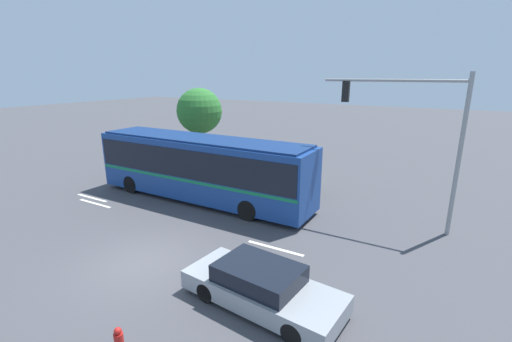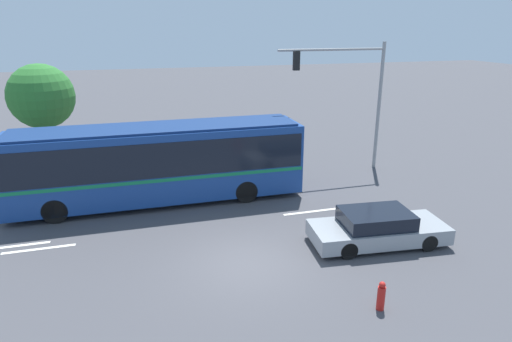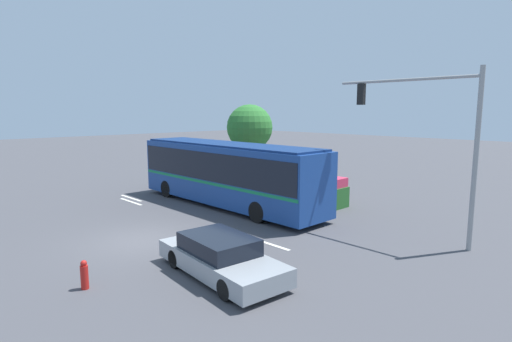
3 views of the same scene
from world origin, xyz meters
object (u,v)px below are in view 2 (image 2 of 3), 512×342
object	(u,v)px
city_bus	(159,159)
street_tree_left	(41,97)
fire_hydrant	(381,296)
sedan_foreground	(377,228)
traffic_light_pole	(355,87)

from	to	relation	value
city_bus	street_tree_left	size ratio (longest dim) A/B	2.23
street_tree_left	fire_hydrant	world-z (taller)	street_tree_left
fire_hydrant	city_bus	bearing A→B (deg)	118.08
city_bus	street_tree_left	bearing A→B (deg)	-50.94
sedan_foreground	fire_hydrant	bearing A→B (deg)	-113.71
traffic_light_pole	street_tree_left	distance (m)	16.42
sedan_foreground	traffic_light_pole	xyz separation A→B (m)	(3.13, 8.00, 3.84)
sedan_foreground	fire_hydrant	world-z (taller)	sedan_foreground
street_tree_left	fire_hydrant	size ratio (longest dim) A/B	6.49
sedan_foreground	street_tree_left	distance (m)	18.31
city_bus	sedan_foreground	size ratio (longest dim) A/B	2.50
street_tree_left	fire_hydrant	xyz separation A→B (m)	(10.58, -16.42, -3.45)
sedan_foreground	fire_hydrant	size ratio (longest dim) A/B	5.77
city_bus	street_tree_left	xyz separation A→B (m)	(-5.42, 6.76, 1.94)
city_bus	fire_hydrant	bearing A→B (deg)	118.39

